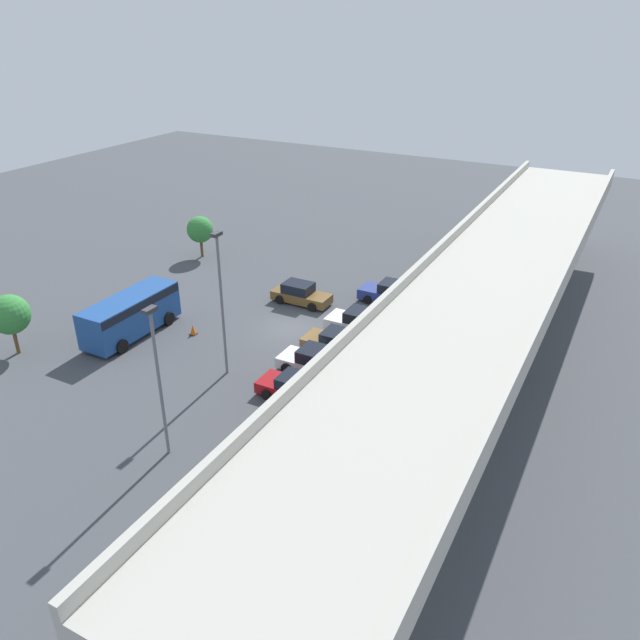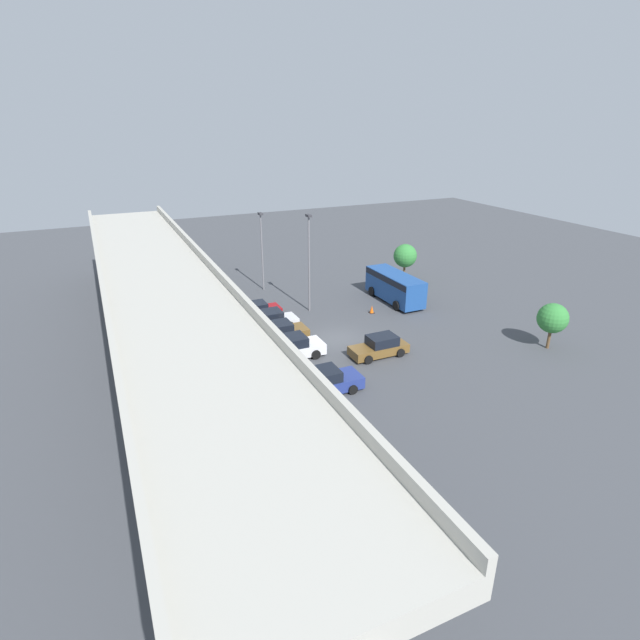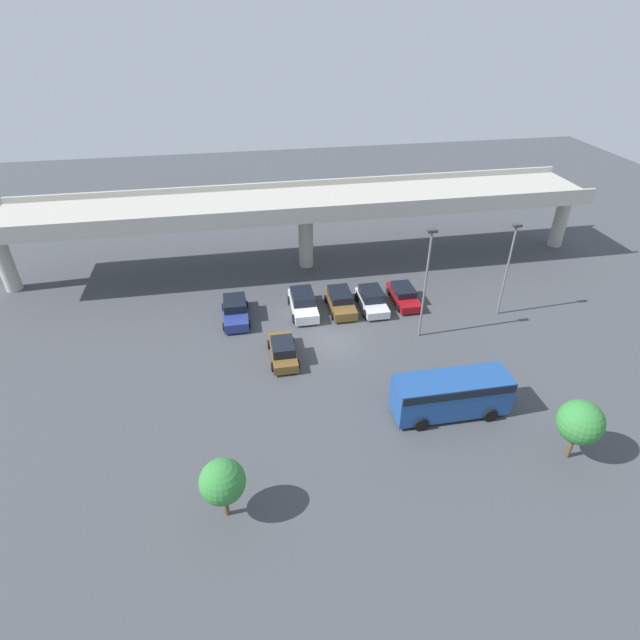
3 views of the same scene
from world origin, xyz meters
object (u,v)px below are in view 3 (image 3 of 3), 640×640
(tree_front_centre, at_px, (580,422))
(traffic_cone, at_px, (402,376))
(shuttle_bus, at_px, (451,393))
(lamp_post_near_aisle, at_px, (426,278))
(parked_car_5, at_px, (404,295))
(lamp_post_mid_lot, at_px, (508,264))
(parked_car_4, at_px, (372,300))
(parked_car_3, at_px, (340,301))
(tree_front_left, at_px, (222,482))
(parked_car_2, at_px, (303,303))
(parked_car_0, at_px, (235,310))
(parked_car_1, at_px, (283,350))

(tree_front_centre, bearing_deg, traffic_cone, 131.24)
(shuttle_bus, distance_m, lamp_post_near_aisle, 9.23)
(parked_car_5, bearing_deg, lamp_post_mid_lot, 65.47)
(parked_car_4, relative_size, parked_car_5, 0.97)
(parked_car_4, relative_size, shuttle_bus, 0.61)
(parked_car_3, xyz_separation_m, parked_car_4, (2.66, -0.24, 0.01))
(lamp_post_near_aisle, distance_m, tree_front_left, 20.44)
(parked_car_2, height_order, parked_car_4, parked_car_2)
(tree_front_centre, bearing_deg, parked_car_2, 124.62)
(tree_front_left, bearing_deg, parked_car_5, 50.26)
(shuttle_bus, relative_size, tree_front_centre, 1.83)
(parked_car_0, xyz_separation_m, parked_car_4, (11.41, -0.32, -0.01))
(shuttle_bus, relative_size, traffic_cone, 10.35)
(parked_car_3, bearing_deg, parked_car_4, 84.79)
(parked_car_4, bearing_deg, parked_car_5, 98.04)
(parked_car_1, distance_m, parked_car_3, 8.19)
(parked_car_1, distance_m, shuttle_bus, 12.24)
(tree_front_left, bearing_deg, parked_car_2, 70.07)
(lamp_post_near_aisle, relative_size, traffic_cone, 12.61)
(parked_car_2, xyz_separation_m, shuttle_bus, (7.25, -13.60, 0.82))
(parked_car_1, distance_m, parked_car_2, 6.61)
(parked_car_2, relative_size, parked_car_4, 1.07)
(tree_front_left, relative_size, traffic_cone, 5.20)
(parked_car_5, distance_m, lamp_post_mid_lot, 8.80)
(parked_car_3, height_order, parked_car_5, parked_car_3)
(parked_car_4, height_order, tree_front_centre, tree_front_centre)
(parked_car_1, height_order, parked_car_5, parked_car_1)
(parked_car_5, relative_size, lamp_post_mid_lot, 0.58)
(parked_car_0, distance_m, lamp_post_mid_lot, 22.06)
(parked_car_0, relative_size, shuttle_bus, 0.67)
(shuttle_bus, bearing_deg, parked_car_5, 83.70)
(parked_car_2, distance_m, tree_front_left, 19.89)
(parked_car_2, relative_size, lamp_post_mid_lot, 0.60)
(parked_car_3, relative_size, parked_car_4, 1.02)
(parked_car_5, relative_size, traffic_cone, 6.51)
(parked_car_3, relative_size, shuttle_bus, 0.63)
(parked_car_3, height_order, tree_front_left, tree_front_left)
(parked_car_2, bearing_deg, parked_car_5, 90.18)
(parked_car_0, xyz_separation_m, tree_front_left, (-1.17, -18.56, 1.72))
(parked_car_2, xyz_separation_m, lamp_post_mid_lot, (15.89, -3.23, 3.83))
(parked_car_0, distance_m, shuttle_bus, 18.67)
(lamp_post_near_aisle, distance_m, lamp_post_mid_lot, 7.79)
(traffic_cone, bearing_deg, parked_car_0, 137.80)
(lamp_post_near_aisle, bearing_deg, tree_front_centre, -72.03)
(tree_front_centre, bearing_deg, parked_car_3, 117.55)
(parked_car_3, bearing_deg, lamp_post_mid_lot, 76.39)
(shuttle_bus, bearing_deg, lamp_post_mid_lot, 50.20)
(parked_car_2, xyz_separation_m, parked_car_3, (3.16, -0.15, -0.06))
(parked_car_0, bearing_deg, tree_front_centre, 45.01)
(lamp_post_near_aisle, xyz_separation_m, lamp_post_mid_lot, (7.54, 1.89, -0.48))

